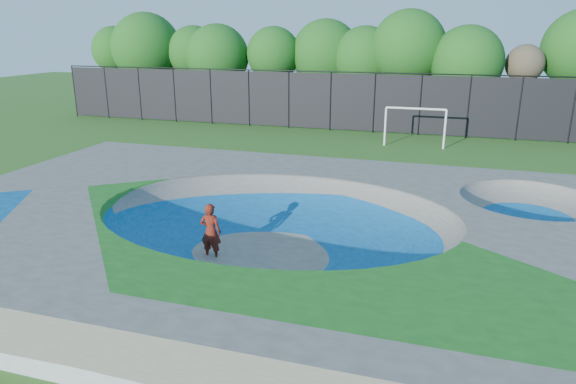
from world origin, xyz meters
name	(u,v)px	position (x,y,z in m)	size (l,w,h in m)	color
ground	(276,255)	(0.00, 0.00, 0.00)	(120.00, 120.00, 0.00)	#2B5A19
skate_deck	(276,233)	(0.00, 0.00, 0.75)	(22.00, 14.00, 1.50)	gray
skater	(211,232)	(-1.77, -0.83, 0.89)	(0.65, 0.43, 1.78)	red
skateboard	(212,258)	(-1.77, -0.83, 0.03)	(0.78, 0.22, 0.05)	black
soccer_goal	(415,120)	(2.96, 17.14, 1.64)	(3.56, 0.12, 2.35)	white
fence	(374,102)	(0.00, 21.00, 2.10)	(48.09, 0.09, 4.04)	black
treeline	(382,54)	(-0.35, 26.29, 4.96)	(52.10, 7.55, 8.21)	#412B20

